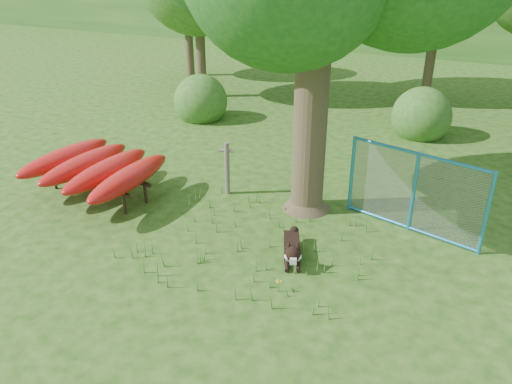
% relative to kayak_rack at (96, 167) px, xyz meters
% --- Properties ---
extents(ground, '(80.00, 80.00, 0.00)m').
position_rel_kayak_rack_xyz_m(ground, '(3.91, -1.29, -0.72)').
color(ground, '#1F440D').
rests_on(ground, ground).
extents(wooden_post, '(0.35, 0.14, 1.26)m').
position_rel_kayak_rack_xyz_m(wooden_post, '(2.62, 1.43, -0.05)').
color(wooden_post, brown).
rests_on(wooden_post, ground).
extents(kayak_rack, '(2.93, 2.99, 0.94)m').
position_rel_kayak_rack_xyz_m(kayak_rack, '(0.00, 0.00, 0.00)').
color(kayak_rack, black).
rests_on(kayak_rack, ground).
extents(husky_dog, '(0.69, 1.20, 0.56)m').
position_rel_kayak_rack_xyz_m(husky_dog, '(5.06, -0.49, -0.52)').
color(husky_dog, black).
rests_on(husky_dog, ground).
extents(fence_section, '(2.81, 0.80, 2.81)m').
position_rel_kayak_rack_xyz_m(fence_section, '(6.77, 1.58, 0.13)').
color(fence_section, teal).
rests_on(fence_section, ground).
extents(wildflower_clump, '(0.11, 0.11, 0.24)m').
position_rel_kayak_rack_xyz_m(wildflower_clump, '(5.23, -1.51, -0.53)').
color(wildflower_clump, '#3F7C28').
rests_on(wildflower_clump, ground).
extents(shrub_left, '(1.80, 1.80, 1.80)m').
position_rel_kayak_rack_xyz_m(shrub_left, '(-1.09, 6.21, -0.72)').
color(shrub_left, '#2B5C1E').
rests_on(shrub_left, ground).
extents(shrub_mid, '(1.80, 1.80, 1.80)m').
position_rel_kayak_rack_xyz_m(shrub_mid, '(5.91, 7.71, -0.72)').
color(shrub_mid, '#2B5C1E').
rests_on(shrub_mid, ground).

